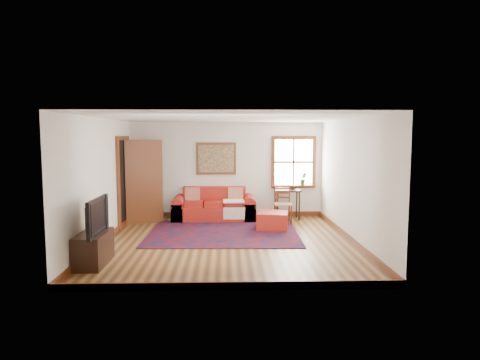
{
  "coord_description": "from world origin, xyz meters",
  "views": [
    {
      "loc": [
        -0.04,
        -8.53,
        2.16
      ],
      "look_at": [
        0.26,
        0.6,
        1.2
      ],
      "focal_mm": 32.0,
      "sensor_mm": 36.0,
      "label": 1
    }
  ],
  "objects_px": {
    "red_leather_sofa": "(214,209)",
    "red_ottoman": "(272,221)",
    "side_table": "(287,194)",
    "media_cabinet": "(94,249)",
    "ladder_back_chair": "(283,202)"
  },
  "relations": [
    {
      "from": "media_cabinet",
      "to": "side_table",
      "type": "bearing_deg",
      "value": 44.7
    },
    {
      "from": "ladder_back_chair",
      "to": "red_ottoman",
      "type": "bearing_deg",
      "value": -112.75
    },
    {
      "from": "side_table",
      "to": "red_leather_sofa",
      "type": "bearing_deg",
      "value": 178.92
    },
    {
      "from": "red_leather_sofa",
      "to": "media_cabinet",
      "type": "height_order",
      "value": "red_leather_sofa"
    },
    {
      "from": "red_leather_sofa",
      "to": "red_ottoman",
      "type": "relative_size",
      "value": 3.02
    },
    {
      "from": "red_ottoman",
      "to": "red_leather_sofa",
      "type": "bearing_deg",
      "value": 148.05
    },
    {
      "from": "red_ottoman",
      "to": "media_cabinet",
      "type": "height_order",
      "value": "media_cabinet"
    },
    {
      "from": "red_leather_sofa",
      "to": "red_ottoman",
      "type": "height_order",
      "value": "red_leather_sofa"
    },
    {
      "from": "red_ottoman",
      "to": "media_cabinet",
      "type": "xyz_separation_m",
      "value": [
        -3.29,
        -2.61,
        0.07
      ]
    },
    {
      "from": "red_ottoman",
      "to": "side_table",
      "type": "xyz_separation_m",
      "value": [
        0.51,
        1.16,
        0.45
      ]
    },
    {
      "from": "side_table",
      "to": "media_cabinet",
      "type": "relative_size",
      "value": 0.79
    },
    {
      "from": "red_leather_sofa",
      "to": "ladder_back_chair",
      "type": "bearing_deg",
      "value": -12.47
    },
    {
      "from": "red_leather_sofa",
      "to": "red_ottoman",
      "type": "distance_m",
      "value": 1.82
    },
    {
      "from": "red_ottoman",
      "to": "media_cabinet",
      "type": "distance_m",
      "value": 4.2
    },
    {
      "from": "ladder_back_chair",
      "to": "media_cabinet",
      "type": "xyz_separation_m",
      "value": [
        -3.63,
        -3.42,
        -0.23
      ]
    }
  ]
}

